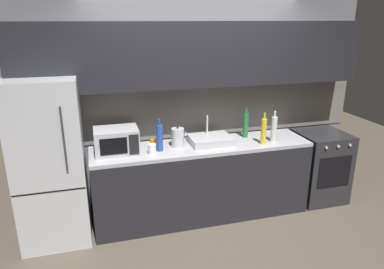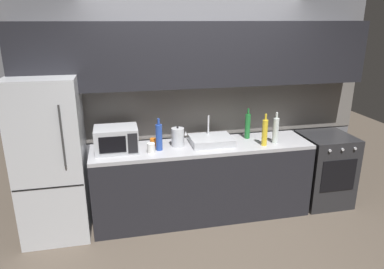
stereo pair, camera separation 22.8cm
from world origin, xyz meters
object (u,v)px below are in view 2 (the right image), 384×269
oven_range (324,169)px  mug_white (151,148)px  refrigerator (51,159)px  microwave (116,139)px  wine_bottle_green (248,126)px  wine_bottle_clear (276,130)px  mug_orange (153,142)px  wine_bottle_yellow (265,132)px  kettle (178,137)px  wine_bottle_blue (159,137)px

oven_range → mug_white: 2.26m
refrigerator → microwave: size_ratio=3.79×
refrigerator → oven_range: size_ratio=1.94×
oven_range → mug_white: bearing=-177.1°
wine_bottle_green → wine_bottle_clear: 0.34m
mug_orange → wine_bottle_yellow: bearing=-11.5°
oven_range → wine_bottle_yellow: (-0.92, -0.15, 0.61)m
kettle → wine_bottle_clear: bearing=-7.3°
refrigerator → kettle: bearing=1.5°
oven_range → kettle: (-1.88, 0.04, 0.55)m
wine_bottle_yellow → mug_white: (-1.28, 0.04, -0.10)m
wine_bottle_green → refrigerator: bearing=-176.7°
oven_range → wine_bottle_clear: wine_bottle_clear is taller
wine_bottle_green → wine_bottle_clear: bearing=-42.8°
microwave → mug_white: (0.36, -0.13, -0.08)m
microwave → wine_bottle_yellow: (1.64, -0.17, 0.02)m
oven_range → wine_bottle_yellow: wine_bottle_yellow is taller
wine_bottle_blue → wine_bottle_clear: (1.34, -0.06, 0.00)m
microwave → mug_white: size_ratio=4.30×
microwave → mug_white: bearing=-20.1°
microwave → wine_bottle_blue: (0.46, -0.07, 0.02)m
wine_bottle_yellow → mug_orange: 1.27m
microwave → mug_orange: microwave is taller
microwave → wine_bottle_green: 1.55m
oven_range → kettle: bearing=178.8°
microwave → wine_bottle_yellow: 1.65m
refrigerator → mug_orange: bearing=5.0°
oven_range → wine_bottle_green: size_ratio=2.46×
oven_range → microwave: microwave is taller
refrigerator → mug_white: size_ratio=16.32×
wine_bottle_clear → mug_white: wine_bottle_clear is taller
wine_bottle_green → mug_white: 1.21m
microwave → wine_bottle_clear: 1.80m
oven_range → wine_bottle_green: (-1.01, 0.13, 0.60)m
wine_bottle_blue → mug_orange: size_ratio=4.12×
kettle → wine_bottle_blue: bearing=-159.1°
wine_bottle_green → wine_bottle_blue: bearing=-170.9°
wine_bottle_blue → mug_white: 0.15m
refrigerator → mug_white: (1.04, -0.11, 0.08)m
wine_bottle_blue → mug_white: size_ratio=3.36×
wine_bottle_green → wine_bottle_clear: (0.25, -0.23, 0.00)m
oven_range → microwave: 2.62m
wine_bottle_green → mug_white: size_ratio=3.43×
oven_range → mug_orange: (-2.15, 0.10, 0.49)m
wine_bottle_yellow → mug_white: 1.29m
kettle → oven_range: bearing=-1.2°
kettle → mug_orange: kettle is taller
mug_orange → oven_range: bearing=-2.6°
microwave → mug_orange: size_ratio=5.28×
mug_white → wine_bottle_blue: bearing=33.9°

